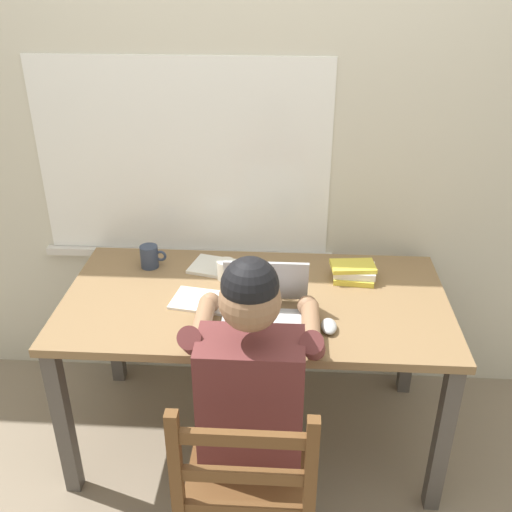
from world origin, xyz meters
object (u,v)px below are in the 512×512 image
at_px(coffee_mug_white, 227,269).
at_px(computer_mouse, 329,326).
at_px(desk, 255,315).
at_px(wooden_chair, 247,499).
at_px(book_stack_main, 354,271).
at_px(laptop, 265,308).
at_px(coffee_mug_dark, 277,283).
at_px(seated_person, 253,387).
at_px(coffee_mug_spare, 150,257).

bearing_deg(coffee_mug_white, computer_mouse, -40.81).
xyz_separation_m(desk, wooden_chair, (0.02, -0.76, -0.20)).
bearing_deg(computer_mouse, wooden_chair, -116.28).
relative_size(wooden_chair, book_stack_main, 4.66).
relative_size(laptop, coffee_mug_dark, 2.70).
relative_size(wooden_chair, coffee_mug_dark, 7.69).
height_order(desk, coffee_mug_dark, coffee_mug_dark).
relative_size(seated_person, laptop, 3.77).
xyz_separation_m(coffee_mug_dark, coffee_mug_spare, (-0.58, 0.19, 0.00)).
xyz_separation_m(desk, coffee_mug_white, (-0.13, 0.15, 0.13)).
xyz_separation_m(seated_person, laptop, (0.03, 0.33, 0.12)).
distance_m(wooden_chair, coffee_mug_dark, 0.88).
height_order(coffee_mug_white, coffee_mug_spare, coffee_mug_spare).
bearing_deg(computer_mouse, coffee_mug_spare, 150.04).
bearing_deg(wooden_chair, coffee_mug_white, 99.64).
distance_m(desk, wooden_chair, 0.79).
xyz_separation_m(seated_person, coffee_mug_white, (-0.16, 0.63, 0.11)).
xyz_separation_m(desk, laptop, (0.05, -0.16, 0.14)).
relative_size(computer_mouse, book_stack_main, 0.50).
distance_m(desk, coffee_mug_spare, 0.56).
height_order(wooden_chair, coffee_mug_white, wooden_chair).
bearing_deg(coffee_mug_dark, wooden_chair, -94.85).
xyz_separation_m(wooden_chair, coffee_mug_dark, (0.07, 0.81, 0.34)).
height_order(coffee_mug_spare, book_stack_main, coffee_mug_spare).
height_order(wooden_chair, book_stack_main, wooden_chair).
bearing_deg(coffee_mug_spare, laptop, -36.02).
bearing_deg(seated_person, coffee_mug_dark, 82.59).
xyz_separation_m(laptop, book_stack_main, (0.37, 0.34, -0.02)).
bearing_deg(seated_person, coffee_mug_white, 103.76).
relative_size(wooden_chair, coffee_mug_spare, 7.94).
height_order(laptop, coffee_mug_white, laptop).
bearing_deg(laptop, coffee_mug_dark, 78.08).
bearing_deg(coffee_mug_dark, laptop, -101.92).
bearing_deg(wooden_chair, coffee_mug_dark, 85.15).
xyz_separation_m(desk, seated_person, (0.02, -0.48, 0.02)).
bearing_deg(computer_mouse, laptop, 166.23).
bearing_deg(coffee_mug_dark, coffee_mug_spare, 161.64).
relative_size(laptop, coffee_mug_spare, 2.79).
xyz_separation_m(coffee_mug_spare, book_stack_main, (0.91, -0.05, -0.02)).
xyz_separation_m(coffee_mug_white, coffee_mug_spare, (-0.35, 0.08, 0.01)).
height_order(wooden_chair, computer_mouse, wooden_chair).
distance_m(laptop, computer_mouse, 0.25).
distance_m(wooden_chair, coffee_mug_white, 0.99).
bearing_deg(laptop, seated_person, -94.64).
bearing_deg(computer_mouse, coffee_mug_dark, 128.08).
bearing_deg(desk, laptop, -72.92).
relative_size(computer_mouse, coffee_mug_white, 0.86).
xyz_separation_m(wooden_chair, coffee_mug_spare, (-0.51, 1.00, 0.34)).
bearing_deg(coffee_mug_white, coffee_mug_spare, 166.94).
distance_m(seated_person, computer_mouse, 0.39).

